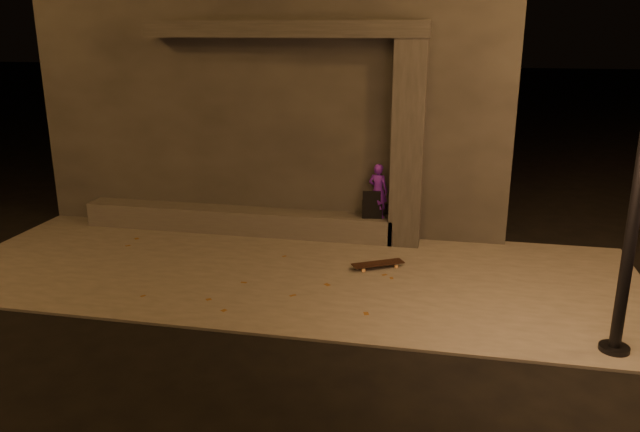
% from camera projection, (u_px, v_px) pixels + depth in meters
% --- Properties ---
extents(ground, '(120.00, 120.00, 0.00)m').
position_uv_depth(ground, '(252.00, 328.00, 8.22)').
color(ground, black).
rests_on(ground, ground).
extents(sidewalk, '(11.00, 4.40, 0.04)m').
position_uv_depth(sidewalk, '(290.00, 271.00, 10.09)').
color(sidewalk, '#605C54').
rests_on(sidewalk, ground).
extents(building, '(9.00, 5.10, 5.22)m').
position_uv_depth(building, '(295.00, 84.00, 13.75)').
color(building, '#33312E').
rests_on(building, ground).
extents(ledge, '(6.00, 0.55, 0.45)m').
position_uv_depth(ledge, '(237.00, 220.00, 11.95)').
color(ledge, '#504E48').
rests_on(ledge, sidewalk).
extents(column, '(0.55, 0.55, 3.60)m').
position_uv_depth(column, '(408.00, 145.00, 10.87)').
color(column, '#33312E').
rests_on(column, sidewalk).
extents(canopy, '(5.00, 0.70, 0.28)m').
position_uv_depth(canopy, '(285.00, 29.00, 10.79)').
color(canopy, '#33312E').
rests_on(canopy, column).
extents(skateboarder, '(0.42, 0.33, 1.00)m').
position_uv_depth(skateboarder, '(378.00, 191.00, 11.21)').
color(skateboarder, '#651DBC').
rests_on(skateboarder, ledge).
extents(backpack, '(0.39, 0.28, 0.51)m').
position_uv_depth(backpack, '(372.00, 208.00, 11.33)').
color(backpack, black).
rests_on(backpack, ledge).
extents(skateboard, '(0.85, 0.62, 0.09)m').
position_uv_depth(skateboard, '(378.00, 264.00, 10.14)').
color(skateboard, black).
rests_on(skateboard, sidewalk).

